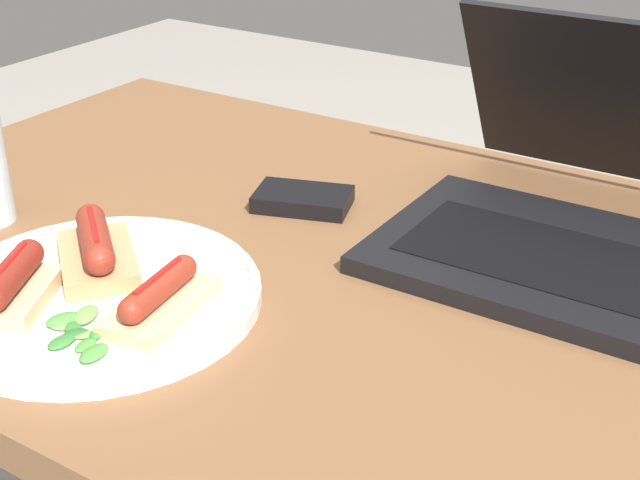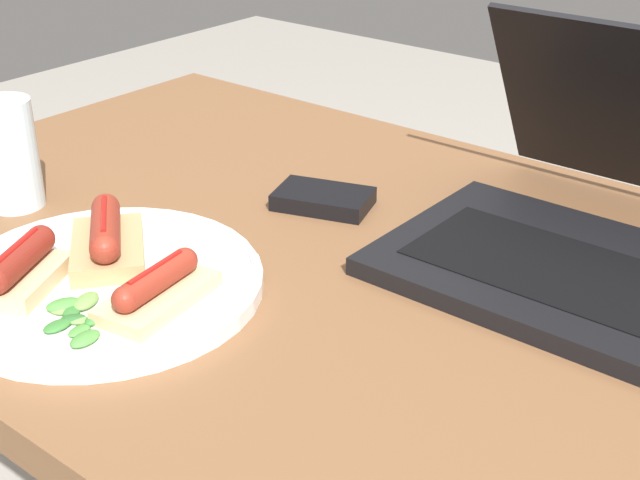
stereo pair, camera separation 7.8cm
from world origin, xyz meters
The scene contains 8 objects.
desk centered at (0.00, 0.00, 0.62)m, with size 1.35×0.71×0.70m.
laptop centered at (0.10, 0.15, 0.74)m, with size 0.34×0.35×0.22m.
plate centered at (-0.23, -0.19, 0.71)m, with size 0.29×0.29×0.02m.
sausage_toast_left centered at (-0.25, -0.16, 0.74)m, with size 0.13×0.12×0.05m.
sausage_toast_middle centered at (-0.15, -0.19, 0.73)m, with size 0.07×0.12×0.04m.
sausage_toast_right centered at (-0.27, -0.24, 0.73)m, with size 0.09×0.11×0.04m.
salad_pile centered at (-0.19, -0.25, 0.72)m, with size 0.08×0.07×0.01m.
external_drive centered at (-0.19, 0.08, 0.71)m, with size 0.12×0.09×0.02m.
Camera 1 is at (0.31, -0.66, 1.11)m, focal length 50.00 mm.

